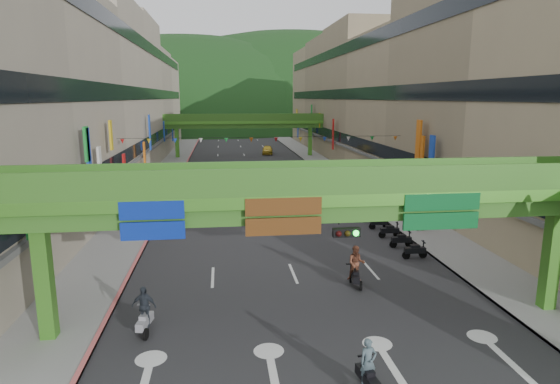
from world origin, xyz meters
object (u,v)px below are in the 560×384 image
scooter_rider_mid (356,266)px  car_silver (196,172)px  overpass_near (341,212)px  scooter_rider_near (368,368)px  pedestrian_red (422,222)px  car_yellow (267,150)px

scooter_rider_mid → car_silver: (-9.98, 34.92, -0.40)m
scooter_rider_mid → car_silver: scooter_rider_mid is taller
overpass_near → scooter_rider_near: bearing=-91.4°
scooter_rider_near → pedestrian_red: 20.41m
scooter_rider_near → scooter_rider_mid: 9.07m
scooter_rider_mid → overpass_near: bearing=-114.8°
overpass_near → pedestrian_red: 17.21m
car_silver → scooter_rider_mid: bearing=-77.8°
scooter_rider_near → car_silver: size_ratio=0.42×
overpass_near → scooter_rider_mid: overpass_near is taller
scooter_rider_near → overpass_near: bearing=88.6°
car_silver → car_yellow: car_yellow is taller
scooter_rider_near → pedestrian_red: (9.77, 17.92, -0.11)m
scooter_rider_mid → car_yellow: 58.63m
overpass_near → car_silver: size_ratio=6.11×
car_yellow → car_silver: bearing=-108.5°
scooter_rider_near → car_silver: (-7.83, 43.73, -0.14)m
scooter_rider_near → scooter_rider_mid: bearing=76.3°
scooter_rider_mid → car_yellow: bearing=88.9°
overpass_near → scooter_rider_mid: size_ratio=12.62×
scooter_rider_mid → pedestrian_red: size_ratio=1.42×
overpass_near → pedestrian_red: bearing=54.5°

